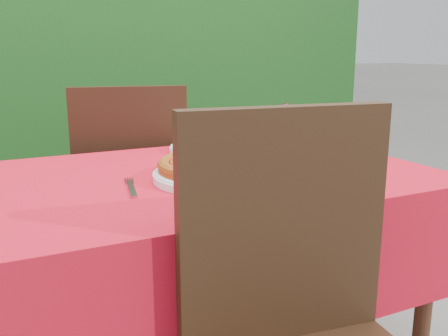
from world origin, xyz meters
name	(u,v)px	position (x,y,z in m)	size (l,w,h in m)	color
hedge	(95,83)	(0.00, 1.55, 0.92)	(3.20, 0.55, 1.78)	black
dining_table	(211,221)	(0.00, 0.00, 0.60)	(1.26, 0.86, 0.75)	#432415
chair_near	(306,333)	(-0.07, -0.59, 0.57)	(0.50, 0.50, 0.99)	black
chair_far	(131,186)	(-0.07, 0.64, 0.55)	(0.52, 0.52, 0.96)	black
pizza_plate	(219,168)	(-0.01, -0.09, 0.78)	(0.39, 0.39, 0.07)	white
pasta_plate	(210,144)	(0.12, 0.26, 0.78)	(0.28, 0.28, 0.08)	white
water_glass	(320,142)	(0.42, 0.04, 0.79)	(0.08, 0.08, 0.10)	silver
wine_glass	(286,117)	(0.38, 0.19, 0.86)	(0.07, 0.07, 0.17)	white
fork	(132,189)	(-0.26, -0.09, 0.75)	(0.03, 0.20, 0.01)	#BAB9C1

